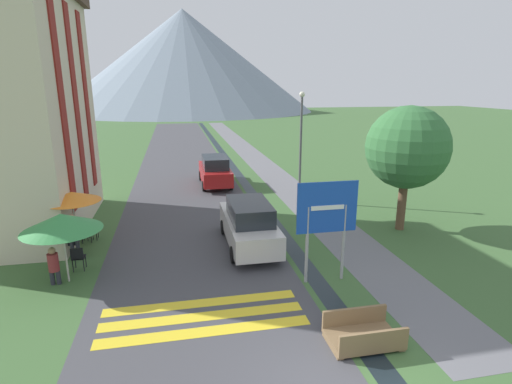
% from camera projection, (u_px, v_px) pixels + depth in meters
% --- Properties ---
extents(ground_plane, '(160.00, 160.00, 0.00)m').
position_uv_depth(ground_plane, '(222.00, 178.00, 26.85)').
color(ground_plane, '#3D6033').
extents(road, '(6.40, 60.00, 0.01)m').
position_uv_depth(road, '(181.00, 154.00, 35.83)').
color(road, '#424247').
rests_on(road, ground_plane).
extents(footpath, '(2.20, 60.00, 0.01)m').
position_uv_depth(footpath, '(248.00, 152.00, 37.01)').
color(footpath, slate).
rests_on(footpath, ground_plane).
extents(drainage_channel, '(0.60, 60.00, 0.00)m').
position_uv_depth(drainage_channel, '(222.00, 153.00, 36.54)').
color(drainage_channel, black).
rests_on(drainage_channel, ground_plane).
extents(crosswalk_marking, '(5.44, 1.84, 0.01)m').
position_uv_depth(crosswalk_marking, '(203.00, 317.00, 10.76)').
color(crosswalk_marking, yellow).
rests_on(crosswalk_marking, ground_plane).
extents(mountain_distant, '(59.70, 59.70, 22.67)m').
position_uv_depth(mountain_distant, '(184.00, 61.00, 92.81)').
color(mountain_distant, gray).
rests_on(mountain_distant, ground_plane).
extents(hotel_building, '(5.33, 8.39, 10.51)m').
position_uv_depth(hotel_building, '(10.00, 94.00, 15.99)').
color(hotel_building, beige).
rests_on(hotel_building, ground_plane).
extents(road_sign, '(1.92, 0.11, 3.25)m').
position_uv_depth(road_sign, '(327.00, 216.00, 12.20)').
color(road_sign, '#9E9EA3').
rests_on(road_sign, ground_plane).
extents(footbridge, '(1.70, 1.10, 0.65)m').
position_uv_depth(footbridge, '(363.00, 335.00, 9.61)').
color(footbridge, brown).
rests_on(footbridge, ground_plane).
extents(parked_car_near, '(1.80, 4.59, 1.82)m').
position_uv_depth(parked_car_near, '(249.00, 224.00, 15.24)').
color(parked_car_near, silver).
rests_on(parked_car_near, ground_plane).
extents(parked_car_far, '(1.80, 4.54, 1.82)m').
position_uv_depth(parked_car_far, '(215.00, 171.00, 24.66)').
color(parked_car_far, '#A31919').
rests_on(parked_car_far, ground_plane).
extents(cafe_chair_far_right, '(0.40, 0.40, 0.85)m').
position_uv_depth(cafe_chair_far_right, '(92.00, 228.00, 15.95)').
color(cafe_chair_far_right, black).
rests_on(cafe_chair_far_right, ground_plane).
extents(cafe_chair_far_left, '(0.40, 0.40, 0.85)m').
position_uv_depth(cafe_chair_far_left, '(86.00, 230.00, 15.70)').
color(cafe_chair_far_left, black).
rests_on(cafe_chair_far_left, ground_plane).
extents(cafe_chair_near_left, '(0.40, 0.40, 0.85)m').
position_uv_depth(cafe_chair_near_left, '(78.00, 257.00, 13.29)').
color(cafe_chair_near_left, black).
rests_on(cafe_chair_near_left, ground_plane).
extents(cafe_chair_middle, '(0.40, 0.40, 0.85)m').
position_uv_depth(cafe_chair_middle, '(72.00, 242.00, 14.48)').
color(cafe_chair_middle, black).
rests_on(cafe_chair_middle, ground_plane).
extents(cafe_umbrella_front_green, '(2.39, 2.39, 2.26)m').
position_uv_depth(cafe_umbrella_front_green, '(61.00, 222.00, 12.20)').
color(cafe_umbrella_front_green, '#B7B2A8').
rests_on(cafe_umbrella_front_green, ground_plane).
extents(cafe_umbrella_middle_orange, '(2.02, 2.02, 2.30)m').
position_uv_depth(cafe_umbrella_middle_orange, '(72.00, 197.00, 14.48)').
color(cafe_umbrella_middle_orange, '#B7B2A8').
rests_on(cafe_umbrella_middle_orange, ground_plane).
extents(person_seated_far, '(0.32, 0.32, 1.24)m').
position_uv_depth(person_seated_far, '(54.00, 264.00, 12.34)').
color(person_seated_far, '#282833').
rests_on(person_seated_far, ground_plane).
extents(person_standing_terrace, '(0.32, 0.32, 1.70)m').
position_uv_depth(person_standing_terrace, '(73.00, 234.00, 14.04)').
color(person_standing_terrace, '#282833').
rests_on(person_standing_terrace, ground_plane).
extents(streetlamp, '(0.28, 0.28, 5.73)m').
position_uv_depth(streetlamp, '(301.00, 139.00, 20.51)').
color(streetlamp, '#515156').
rests_on(streetlamp, ground_plane).
extents(tree_by_path, '(3.41, 3.41, 5.27)m').
position_uv_depth(tree_by_path, '(407.00, 148.00, 16.39)').
color(tree_by_path, brown).
rests_on(tree_by_path, ground_plane).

